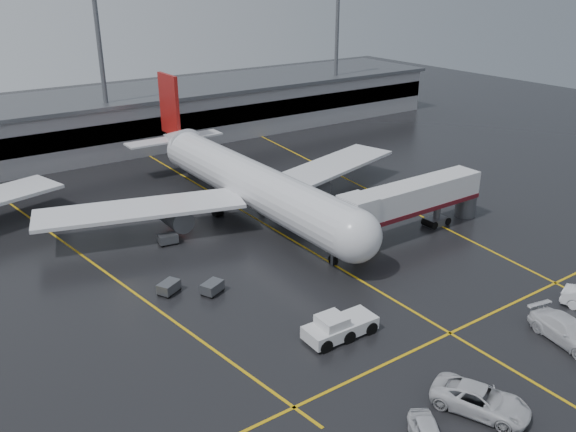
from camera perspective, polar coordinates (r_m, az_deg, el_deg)
ground at (r=65.03m, az=0.43°, el=-2.33°), size 220.00×220.00×0.00m
apron_line_centre at (r=65.03m, az=0.43°, el=-2.32°), size 0.25×90.00×0.02m
apron_line_stop at (r=50.93m, az=15.19°, el=-10.72°), size 60.00×0.25×0.02m
apron_line_left at (r=65.72m, az=-19.25°, el=-3.38°), size 9.99×69.35×0.02m
apron_line_right at (r=82.77m, az=6.60°, el=3.04°), size 7.57×69.64×0.02m
terminal at (r=104.53m, az=-15.16°, el=8.94°), size 122.00×19.00×8.60m
light_mast_mid at (r=95.63m, az=-17.34°, el=13.74°), size 3.00×1.20×25.45m
light_mast_right at (r=117.50m, az=4.66°, el=16.05°), size 3.00×1.20×25.45m
main_airliner at (r=71.04m, az=-4.10°, el=3.44°), size 48.80×45.60×14.10m
jet_bridge at (r=66.67m, az=11.82°, el=1.47°), size 19.90×3.40×6.05m
pushback_tractor at (r=48.51m, az=4.83°, el=-10.52°), size 6.16×2.75×2.18m
belt_loader at (r=63.58m, az=7.18°, el=-2.55°), size 3.89×2.33×2.32m
service_van_a at (r=43.19m, az=17.87°, el=-16.33°), size 5.26×7.04×1.78m
service_van_b at (r=52.51m, az=25.12°, el=-9.91°), size 3.91×7.03×1.93m
baggage_cart_a at (r=54.88m, az=-7.22°, el=-6.74°), size 2.36×2.02×1.12m
baggage_cart_b at (r=55.54m, az=-11.28°, el=-6.64°), size 2.38×2.09×1.12m
baggage_cart_c at (r=65.19m, az=-11.36°, el=-2.13°), size 2.17×1.58×1.12m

